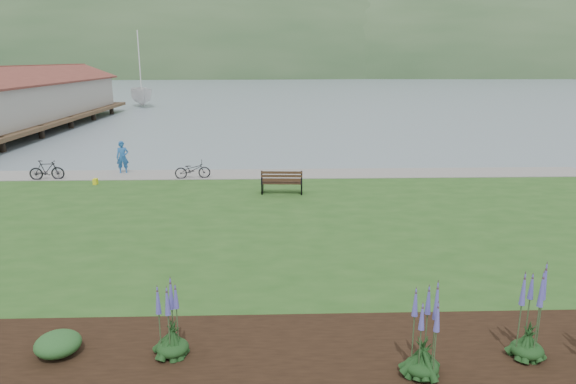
% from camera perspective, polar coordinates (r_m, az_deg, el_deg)
% --- Properties ---
extents(ground, '(600.00, 600.00, 0.00)m').
position_cam_1_polar(ground, '(18.95, -5.37, -3.78)').
color(ground, slate).
rests_on(ground, ground).
extents(lawn, '(34.00, 20.00, 0.40)m').
position_cam_1_polar(lawn, '(17.00, -5.78, -5.26)').
color(lawn, '#26511C').
rests_on(lawn, ground).
extents(shoreline_path, '(34.00, 2.20, 0.03)m').
position_cam_1_polar(shoreline_path, '(25.49, -4.51, 2.00)').
color(shoreline_path, gray).
rests_on(shoreline_path, lawn).
extents(garden_bed, '(24.00, 4.40, 0.04)m').
position_cam_1_polar(garden_bed, '(10.02, 9.46, -19.12)').
color(garden_bed, black).
rests_on(garden_bed, lawn).
extents(far_hillside, '(580.00, 80.00, 38.00)m').
position_cam_1_polar(far_hillside, '(188.99, 3.90, 12.74)').
color(far_hillside, '#32512E').
rests_on(far_hillside, ground).
extents(pier_pavilion, '(8.00, 36.00, 5.40)m').
position_cam_1_polar(pier_pavilion, '(50.27, -27.20, 9.23)').
color(pier_pavilion, '#4C3826').
rests_on(pier_pavilion, ground).
extents(park_bench, '(1.76, 0.80, 1.07)m').
position_cam_1_polar(park_bench, '(21.59, -0.69, 1.15)').
color(park_bench, black).
rests_on(park_bench, lawn).
extents(person, '(0.78, 0.61, 1.91)m').
position_cam_1_polar(person, '(26.76, -17.93, 3.99)').
color(person, '#235AA0').
rests_on(person, lawn).
extents(bicycle_a, '(0.80, 1.73, 0.87)m').
position_cam_1_polar(bicycle_a, '(24.83, -10.56, 2.46)').
color(bicycle_a, black).
rests_on(bicycle_a, lawn).
extents(bicycle_b, '(0.63, 1.62, 0.95)m').
position_cam_1_polar(bicycle_b, '(26.67, -25.24, 2.21)').
color(bicycle_b, black).
rests_on(bicycle_b, lawn).
extents(sailboat, '(14.57, 14.70, 29.91)m').
position_cam_1_polar(sailboat, '(69.20, -15.85, 9.11)').
color(sailboat, silver).
rests_on(sailboat, ground).
extents(pannier, '(0.18, 0.26, 0.27)m').
position_cam_1_polar(pannier, '(24.94, -20.62, 1.10)').
color(pannier, yellow).
rests_on(pannier, lawn).
extents(echium_0, '(0.62, 0.62, 1.90)m').
position_cam_1_polar(echium_0, '(9.68, 14.86, -15.06)').
color(echium_0, '#123414').
rests_on(echium_0, garden_bed).
extents(echium_1, '(0.62, 0.62, 2.08)m').
position_cam_1_polar(echium_1, '(10.85, 25.39, -12.42)').
color(echium_1, '#123414').
rests_on(echium_1, garden_bed).
extents(echium_4, '(0.62, 0.62, 1.75)m').
position_cam_1_polar(echium_4, '(10.22, -12.86, -13.92)').
color(echium_4, '#123414').
rests_on(echium_4, garden_bed).
extents(shrub_0, '(0.87, 0.87, 0.43)m').
position_cam_1_polar(shrub_0, '(11.15, -24.20, -15.15)').
color(shrub_0, '#1E4C21').
rests_on(shrub_0, garden_bed).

